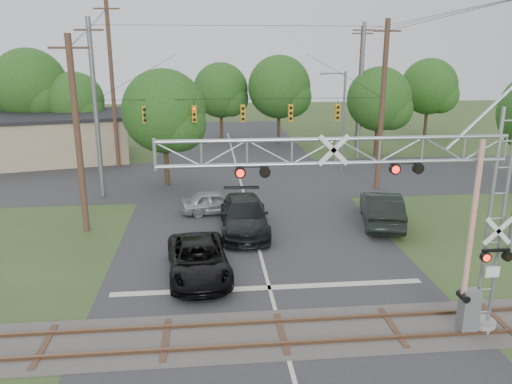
{
  "coord_description": "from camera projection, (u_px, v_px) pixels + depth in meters",
  "views": [
    {
      "loc": [
        -2.4,
        -13.16,
        9.56
      ],
      "look_at": [
        -0.36,
        7.5,
        3.6
      ],
      "focal_mm": 35.0,
      "sensor_mm": 36.0,
      "label": 1
    }
  ],
  "objects": [
    {
      "name": "road_main",
      "position": [
        258.0,
        247.0,
        25.01
      ],
      "size": [
        14.0,
        90.0,
        0.02
      ],
      "primitive_type": "cube",
      "color": "#2B2B2D",
      "rests_on": "ground"
    },
    {
      "name": "railroad_track",
      "position": [
        282.0,
        333.0,
        17.35
      ],
      "size": [
        90.0,
        3.2,
        0.17
      ],
      "color": "#45413B",
      "rests_on": "ground"
    },
    {
      "name": "pickup_black",
      "position": [
        198.0,
        259.0,
        21.63
      ],
      "size": [
        3.04,
        5.76,
        1.54
      ],
      "primitive_type": "imported",
      "rotation": [
        0.0,
        0.0,
        0.09
      ],
      "color": "black",
      "rests_on": "ground"
    },
    {
      "name": "traffic_signal_span",
      "position": [
        257.0,
        109.0,
        33.09
      ],
      "size": [
        19.34,
        0.36,
        11.5
      ],
      "color": "slate",
      "rests_on": "ground"
    },
    {
      "name": "ground",
      "position": [
        291.0,
        370.0,
        15.45
      ],
      "size": [
        160.0,
        160.0,
        0.0
      ],
      "primitive_type": "plane",
      "color": "#334922",
      "rests_on": "ground"
    },
    {
      "name": "car_dark",
      "position": [
        244.0,
        216.0,
        26.96
      ],
      "size": [
        2.62,
        6.21,
        1.79
      ],
      "primitive_type": "imported",
      "rotation": [
        0.0,
        0.0,
        -0.02
      ],
      "color": "black",
      "rests_on": "ground"
    },
    {
      "name": "suv_dark",
      "position": [
        381.0,
        208.0,
        28.1
      ],
      "size": [
        3.14,
        5.94,
        1.86
      ],
      "primitive_type": "imported",
      "rotation": [
        0.0,
        0.0,
        2.92
      ],
      "color": "black",
      "rests_on": "ground"
    },
    {
      "name": "streetlight",
      "position": [
        342.0,
        116.0,
        39.7
      ],
      "size": [
        2.11,
        0.22,
        7.93
      ],
      "color": "slate",
      "rests_on": "ground"
    },
    {
      "name": "treeline",
      "position": [
        221.0,
        93.0,
        46.68
      ],
      "size": [
        50.4,
        28.33,
        9.73
      ],
      "color": "#362718",
      "rests_on": "ground"
    },
    {
      "name": "crossing_gantry",
      "position": [
        399.0,
        202.0,
        16.03
      ],
      "size": [
        11.66,
        1.0,
        7.83
      ],
      "color": "gray",
      "rests_on": "ground"
    },
    {
      "name": "utility_poles",
      "position": [
        287.0,
        98.0,
        36.52
      ],
      "size": [
        24.48,
        27.19,
        13.29
      ],
      "color": "#40271D",
      "rests_on": "ground"
    },
    {
      "name": "road_cross",
      "position": [
        240.0,
        178.0,
        38.4
      ],
      "size": [
        90.0,
        12.0,
        0.02
      ],
      "primitive_type": "cube",
      "color": "#2B2B2D",
      "rests_on": "ground"
    },
    {
      "name": "commercial_building",
      "position": [
        24.0,
        139.0,
        43.48
      ],
      "size": [
        18.97,
        12.72,
        4.05
      ],
      "rotation": [
        0.0,
        0.0,
        0.24
      ],
      "color": "gray",
      "rests_on": "ground"
    },
    {
      "name": "sedan_silver",
      "position": [
        215.0,
        202.0,
        30.02
      ],
      "size": [
        4.24,
        2.07,
        1.39
      ],
      "primitive_type": "imported",
      "rotation": [
        0.0,
        0.0,
        1.68
      ],
      "color": "gray",
      "rests_on": "ground"
    }
  ]
}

